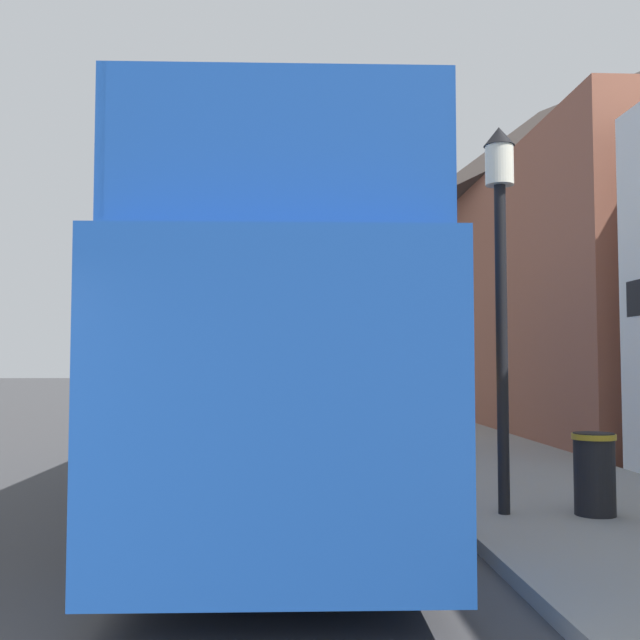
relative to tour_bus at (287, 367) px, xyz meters
The scene contains 8 objects.
ground_plane 13.56m from the tour_bus, 102.37° to the left, with size 144.00×144.00×0.00m, color #3D3D3F.
sidewalk 10.87m from the tour_bus, 70.60° to the left, with size 3.54×108.00×0.14m.
brick_terrace_rear 15.95m from the tour_bus, 57.72° to the left, with size 6.00×22.32×10.07m.
tour_bus is the anchor object (origin of this frame).
parked_car_ahead_of_bus 9.51m from the tour_bus, 85.69° to the left, with size 1.77×4.55×1.37m.
lamp_post_nearest 3.59m from the tour_bus, 43.37° to the right, with size 0.35×0.35×4.35m.
lamp_post_second 7.07m from the tour_bus, 71.60° to the left, with size 0.35×0.35×4.93m.
litter_bin 4.29m from the tour_bus, 35.31° to the right, with size 0.48×0.48×0.90m.
Camera 1 is at (2.83, -2.66, 1.80)m, focal length 42.00 mm.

